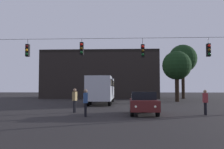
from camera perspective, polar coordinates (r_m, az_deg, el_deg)
The scene contains 10 objects.
ground_plane at distance 29.16m, azimuth 1.22°, elevation -6.60°, with size 168.00×168.00×0.00m, color black.
overhead_signal_span at distance 18.98m, azimuth 0.30°, elevation 2.46°, with size 21.34×0.44×6.30m.
city_bus at distance 29.63m, azimuth -2.30°, elevation -2.94°, with size 2.67×11.03×3.00m.
car_near_right at distance 17.46m, azimuth 7.05°, elevation -6.27°, with size 1.83×4.35×1.52m.
pedestrian_crossing_left at distance 18.69m, azimuth -8.40°, elevation -5.44°, with size 0.32×0.41×1.75m.
pedestrian_crossing_center at distance 17.84m, azimuth 20.27°, elevation -5.57°, with size 0.26×0.37×1.66m.
pedestrian_crossing_right at distance 15.89m, azimuth -5.99°, elevation -5.98°, with size 0.33×0.41×1.70m.
corner_building at distance 48.94m, azimuth -2.21°, elevation -0.33°, with size 20.28×13.57×8.35m.
tree_left_silhouette at distance 45.21m, azimuth 15.65°, elevation 3.38°, with size 4.81×4.81×9.28m.
tree_behind_building at distance 34.64m, azimuth 14.38°, elevation 1.92°, with size 3.83×3.83×6.73m.
Camera 1 is at (0.93, -4.59, 1.74)m, focal length 40.59 mm.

